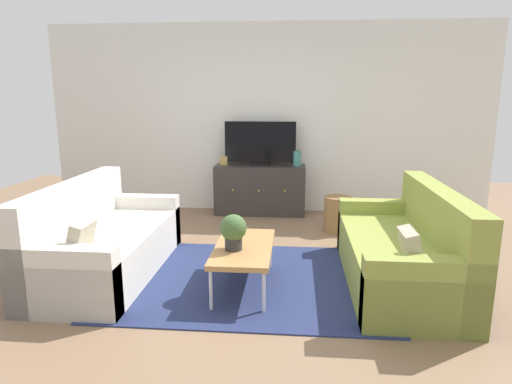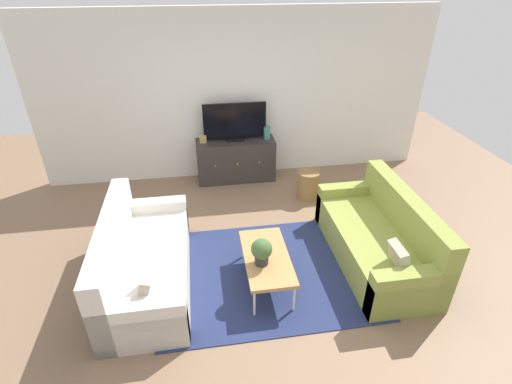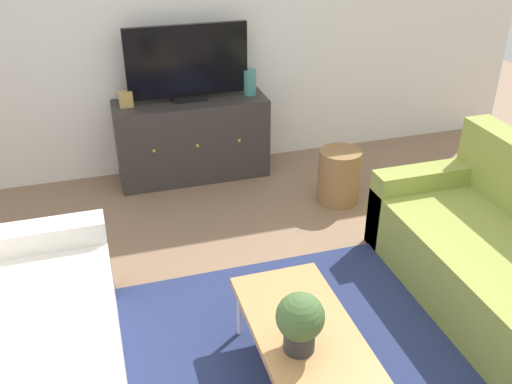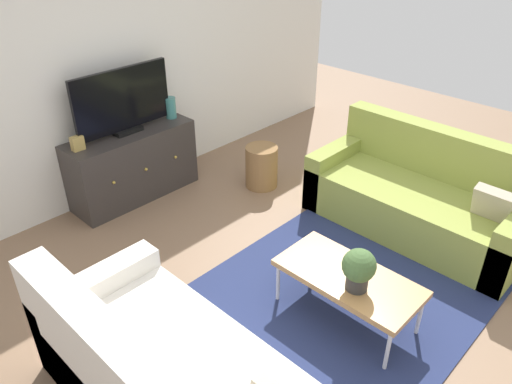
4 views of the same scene
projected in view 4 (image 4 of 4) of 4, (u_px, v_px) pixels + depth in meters
ground_plane at (314, 295)px, 3.86m from camera, size 10.00×10.00×0.00m
wall_back at (110, 59)px, 4.67m from camera, size 6.40×0.12×2.70m
area_rug at (330, 304)px, 3.76m from camera, size 2.50×1.90×0.01m
couch_right_side at (422, 198)px, 4.53m from camera, size 0.88×1.94×0.89m
coffee_table at (348, 279)px, 3.48m from camera, size 0.50×1.02×0.39m
potted_plant at (359, 268)px, 3.26m from camera, size 0.23×0.23×0.31m
tv_console at (133, 165)px, 4.97m from camera, size 1.29×0.47×0.71m
flat_screen_tv at (123, 101)px, 4.64m from camera, size 1.01×0.16×0.63m
glass_vase at (171, 108)px, 5.06m from camera, size 0.11×0.11×0.22m
mantel_clock at (77, 143)px, 4.43m from camera, size 0.11×0.07×0.13m
wicker_basket at (262, 167)px, 5.21m from camera, size 0.34×0.34×0.45m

